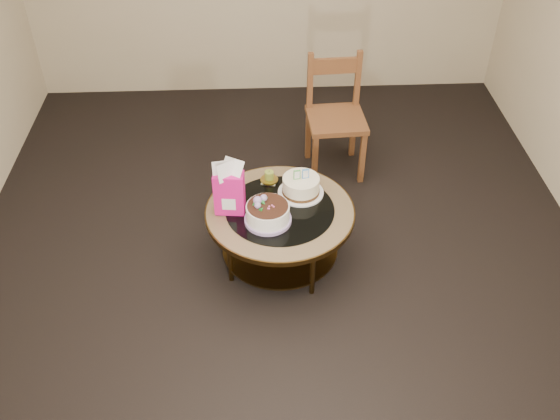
{
  "coord_description": "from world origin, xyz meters",
  "views": [
    {
      "loc": [
        -0.15,
        -3.23,
        3.16
      ],
      "look_at": [
        0.0,
        0.02,
        0.43
      ],
      "focal_mm": 40.0,
      "sensor_mm": 36.0,
      "label": 1
    }
  ],
  "objects_px": {
    "cream_cake": "(301,186)",
    "dining_chair": "(335,116)",
    "coffee_table": "(280,218)",
    "gift_bag": "(229,188)",
    "decorated_cake": "(268,214)"
  },
  "relations": [
    {
      "from": "cream_cake",
      "to": "dining_chair",
      "type": "bearing_deg",
      "value": 61.39
    },
    {
      "from": "decorated_cake",
      "to": "dining_chair",
      "type": "xyz_separation_m",
      "value": [
        0.59,
        1.23,
        -0.02
      ]
    },
    {
      "from": "decorated_cake",
      "to": "dining_chair",
      "type": "distance_m",
      "value": 1.36
    },
    {
      "from": "coffee_table",
      "to": "decorated_cake",
      "type": "height_order",
      "value": "decorated_cake"
    },
    {
      "from": "cream_cake",
      "to": "dining_chair",
      "type": "relative_size",
      "value": 0.32
    },
    {
      "from": "decorated_cake",
      "to": "dining_chair",
      "type": "relative_size",
      "value": 0.32
    },
    {
      "from": "cream_cake",
      "to": "dining_chair",
      "type": "height_order",
      "value": "dining_chair"
    },
    {
      "from": "decorated_cake",
      "to": "cream_cake",
      "type": "xyz_separation_m",
      "value": [
        0.24,
        0.28,
        0.0
      ]
    },
    {
      "from": "gift_bag",
      "to": "dining_chair",
      "type": "xyz_separation_m",
      "value": [
        0.84,
        1.11,
        -0.16
      ]
    },
    {
      "from": "coffee_table",
      "to": "decorated_cake",
      "type": "xyz_separation_m",
      "value": [
        -0.09,
        -0.12,
        0.14
      ]
    },
    {
      "from": "decorated_cake",
      "to": "cream_cake",
      "type": "distance_m",
      "value": 0.37
    },
    {
      "from": "gift_bag",
      "to": "dining_chair",
      "type": "relative_size",
      "value": 0.4
    },
    {
      "from": "dining_chair",
      "to": "cream_cake",
      "type": "bearing_deg",
      "value": -113.6
    },
    {
      "from": "decorated_cake",
      "to": "cream_cake",
      "type": "relative_size",
      "value": 0.98
    },
    {
      "from": "coffee_table",
      "to": "gift_bag",
      "type": "bearing_deg",
      "value": -179.87
    }
  ]
}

